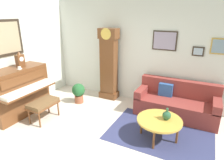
# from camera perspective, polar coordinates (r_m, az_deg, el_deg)

# --- Properties ---
(ground_plane) EXTENTS (6.40, 6.00, 0.10)m
(ground_plane) POSITION_cam_1_polar(r_m,az_deg,el_deg) (4.00, -6.16, -18.89)
(ground_plane) COLOR beige
(wall_back) EXTENTS (5.30, 0.13, 2.80)m
(wall_back) POSITION_cam_1_polar(r_m,az_deg,el_deg) (5.40, 7.41, 8.36)
(wall_back) COLOR silver
(wall_back) RESTS_ON ground_plane
(area_rug) EXTENTS (2.10, 1.50, 0.01)m
(area_rug) POSITION_cam_1_polar(r_m,az_deg,el_deg) (4.36, 13.93, -14.92)
(area_rug) COLOR navy
(area_rug) RESTS_ON ground_plane
(piano) EXTENTS (0.87, 1.44, 1.17)m
(piano) POSITION_cam_1_polar(r_m,az_deg,el_deg) (5.24, -25.91, -3.08)
(piano) COLOR brown
(piano) RESTS_ON ground_plane
(piano_bench) EXTENTS (0.42, 0.70, 0.48)m
(piano_bench) POSITION_cam_1_polar(r_m,az_deg,el_deg) (4.79, -19.65, -6.68)
(piano_bench) COLOR brown
(piano_bench) RESTS_ON ground_plane
(grandfather_clock) EXTENTS (0.52, 0.34, 2.03)m
(grandfather_clock) POSITION_cam_1_polar(r_m,az_deg,el_deg) (5.53, -0.96, 4.10)
(grandfather_clock) COLOR brown
(grandfather_clock) RESTS_ON ground_plane
(couch) EXTENTS (1.90, 0.80, 0.84)m
(couch) POSITION_cam_1_polar(r_m,az_deg,el_deg) (5.02, 18.39, -6.48)
(couch) COLOR maroon
(couch) RESTS_ON ground_plane
(coffee_table) EXTENTS (0.88, 0.88, 0.43)m
(coffee_table) POSITION_cam_1_polar(r_m,az_deg,el_deg) (3.99, 13.81, -11.59)
(coffee_table) COLOR gold
(coffee_table) RESTS_ON ground_plane
(mantel_clock) EXTENTS (0.13, 0.18, 0.38)m
(mantel_clock) POSITION_cam_1_polar(r_m,az_deg,el_deg) (5.13, -25.53, 5.35)
(mantel_clock) COLOR brown
(mantel_clock) RESTS_ON piano
(teacup) EXTENTS (0.12, 0.12, 0.06)m
(teacup) POSITION_cam_1_polar(r_m,az_deg,el_deg) (4.98, -25.66, 3.18)
(teacup) COLOR white
(teacup) RESTS_ON piano
(green_jug) EXTENTS (0.17, 0.17, 0.24)m
(green_jug) POSITION_cam_1_polar(r_m,az_deg,el_deg) (3.97, 15.85, -10.01)
(green_jug) COLOR #234C33
(green_jug) RESTS_ON coffee_table
(potted_plant) EXTENTS (0.36, 0.36, 0.56)m
(potted_plant) POSITION_cam_1_polar(r_m,az_deg,el_deg) (5.47, -9.84, -3.47)
(potted_plant) COLOR #935138
(potted_plant) RESTS_ON ground_plane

